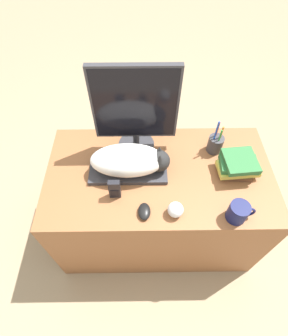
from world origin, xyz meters
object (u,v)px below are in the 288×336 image
at_px(monitor, 135,108).
at_px(book_stack, 238,166).
at_px(baseball, 176,210).
at_px(phone, 115,189).
at_px(keyboard, 128,170).
at_px(cat, 132,160).
at_px(computer_mouse, 144,211).
at_px(pen_cup, 215,144).
at_px(coffee_mug, 238,212).

bearing_deg(monitor, book_stack, -20.54).
xyz_separation_m(baseball, phone, (-0.30, 0.11, 0.02)).
bearing_deg(monitor, keyboard, -103.06).
distance_m(cat, computer_mouse, 0.27).
distance_m(pen_cup, book_stack, 0.19).
bearing_deg(baseball, coffee_mug, -4.59).
distance_m(coffee_mug, phone, 0.60).
height_order(monitor, pen_cup, monitor).
relative_size(keyboard, phone, 3.42).
distance_m(computer_mouse, baseball, 0.15).
bearing_deg(phone, book_stack, 12.10).
distance_m(keyboard, computer_mouse, 0.27).
relative_size(cat, pen_cup, 1.83).
bearing_deg(coffee_mug, computer_mouse, 176.36).
relative_size(keyboard, coffee_mug, 3.22).
relative_size(coffee_mug, phone, 1.06).
xyz_separation_m(computer_mouse, phone, (-0.15, 0.10, 0.04)).
bearing_deg(book_stack, coffee_mug, -102.19).
bearing_deg(computer_mouse, coffee_mug, -3.64).
distance_m(monitor, book_stack, 0.62).
bearing_deg(computer_mouse, book_stack, 25.55).
bearing_deg(computer_mouse, baseball, -1.77).
xyz_separation_m(keyboard, cat, (0.02, 0.00, 0.09)).
xyz_separation_m(phone, book_stack, (0.65, 0.14, -0.00)).
relative_size(keyboard, book_stack, 1.88).
height_order(coffee_mug, baseball, coffee_mug).
bearing_deg(phone, pen_cup, 28.59).
height_order(coffee_mug, pen_cup, pen_cup).
distance_m(monitor, computer_mouse, 0.52).
relative_size(monitor, phone, 4.28).
bearing_deg(cat, phone, -118.37).
bearing_deg(pen_cup, baseball, -122.49).
xyz_separation_m(pen_cup, baseball, (-0.26, -0.41, -0.02)).
xyz_separation_m(computer_mouse, baseball, (0.15, -0.00, 0.02)).
distance_m(cat, phone, 0.18).
distance_m(coffee_mug, book_stack, 0.27).
bearing_deg(keyboard, monitor, 76.94).
xyz_separation_m(keyboard, coffee_mug, (0.53, -0.28, 0.04)).
bearing_deg(computer_mouse, keyboard, 108.21).
height_order(computer_mouse, pen_cup, pen_cup).
bearing_deg(phone, coffee_mug, -12.36).
height_order(keyboard, cat, cat).
xyz_separation_m(cat, computer_mouse, (0.06, -0.25, -0.08)).
xyz_separation_m(coffee_mug, phone, (-0.59, 0.13, 0.01)).
bearing_deg(book_stack, computer_mouse, -154.45).
distance_m(baseball, phone, 0.31).
xyz_separation_m(cat, monitor, (0.02, 0.19, 0.19)).
height_order(baseball, book_stack, book_stack).
distance_m(keyboard, monitor, 0.33).
distance_m(monitor, pen_cup, 0.51).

